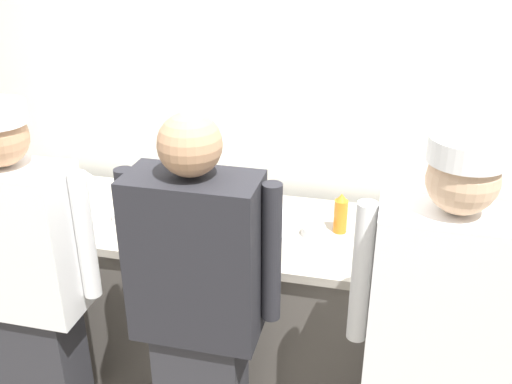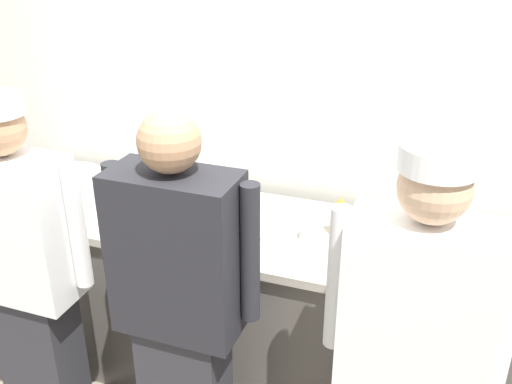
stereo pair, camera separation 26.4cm
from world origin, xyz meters
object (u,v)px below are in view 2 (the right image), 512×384
at_px(chef_center, 181,308).
at_px(chef_far_right, 409,364).
at_px(ramekin_red_sauce, 311,233).
at_px(ramekin_orange_sauce, 388,239).
at_px(ramekin_green_sauce, 126,209).
at_px(squeeze_bottle_secondary, 340,218).
at_px(plate_stack_rear, 161,197).
at_px(chef_near_left, 27,273).
at_px(plate_stack_front, 434,245).
at_px(ramekin_yellow_sauce, 63,174).
at_px(chefs_knife, 486,252).
at_px(sheet_tray, 241,220).
at_px(mixing_bowl_steel, 67,188).

xyz_separation_m(chef_center, chef_far_right, (0.85, -0.02, 0.01)).
bearing_deg(ramekin_red_sauce, ramekin_orange_sauce, 11.91).
bearing_deg(ramekin_green_sauce, squeeze_bottle_secondary, 7.12).
bearing_deg(plate_stack_rear, chef_center, -56.73).
relative_size(chef_near_left, chef_center, 0.99).
xyz_separation_m(chef_center, plate_stack_front, (0.87, 0.72, 0.06)).
xyz_separation_m(chef_near_left, ramekin_red_sauce, (1.06, 0.64, 0.06)).
bearing_deg(chef_near_left, ramekin_yellow_sauce, 117.38).
distance_m(chef_far_right, plate_stack_front, 0.74).
distance_m(ramekin_red_sauce, ramekin_yellow_sauce, 1.49).
bearing_deg(ramekin_green_sauce, chef_center, -44.29).
bearing_deg(ramekin_orange_sauce, chef_far_right, -76.49).
bearing_deg(squeeze_bottle_secondary, ramekin_green_sauce, -172.88).
bearing_deg(ramekin_red_sauce, ramekin_yellow_sauce, 172.71).
xyz_separation_m(plate_stack_rear, ramekin_orange_sauce, (1.15, -0.02, -0.01)).
relative_size(plate_stack_rear, chefs_knife, 0.81).
bearing_deg(chef_far_right, chefs_knife, 73.46).
relative_size(plate_stack_front, chefs_knife, 0.83).
bearing_deg(squeeze_bottle_secondary, ramekin_red_sauce, -150.93).
bearing_deg(squeeze_bottle_secondary, sheet_tray, -176.35).
bearing_deg(ramekin_yellow_sauce, chef_far_right, -23.04).
bearing_deg(chef_center, chef_far_right, -1.50).
height_order(squeeze_bottle_secondary, ramekin_orange_sauce, squeeze_bottle_secondary).
height_order(chef_far_right, squeeze_bottle_secondary, chef_far_right).
relative_size(chef_far_right, mixing_bowl_steel, 4.20).
distance_m(ramekin_red_sauce, chefs_knife, 0.76).
height_order(chef_near_left, mixing_bowl_steel, chef_near_left).
distance_m(chef_center, ramekin_orange_sauce, 0.98).
relative_size(ramekin_yellow_sauce, ramekin_green_sauce, 1.03).
distance_m(chef_center, chef_far_right, 0.85).
bearing_deg(ramekin_orange_sauce, squeeze_bottle_secondary, -177.91).
bearing_deg(chefs_knife, ramekin_yellow_sauce, 178.44).
height_order(mixing_bowl_steel, sheet_tray, mixing_bowl_steel).
distance_m(plate_stack_rear, ramekin_orange_sauce, 1.15).
bearing_deg(plate_stack_rear, chefs_knife, 1.36).
height_order(plate_stack_front, ramekin_green_sauce, plate_stack_front).
bearing_deg(chefs_knife, mixing_bowl_steel, -175.25).
bearing_deg(chef_center, sheet_tray, 91.31).
relative_size(chef_center, chef_far_right, 1.00).
height_order(ramekin_red_sauce, ramekin_yellow_sauce, ramekin_red_sauce).
xyz_separation_m(plate_stack_front, plate_stack_rear, (-1.34, 0.01, 0.01)).
bearing_deg(chef_far_right, ramekin_orange_sauce, 103.51).
height_order(chef_far_right, sheet_tray, chef_far_right).
bearing_deg(plate_stack_front, chef_near_left, -155.59).
distance_m(sheet_tray, squeeze_bottle_secondary, 0.47).
bearing_deg(ramekin_yellow_sauce, plate_stack_front, -3.01).
height_order(sheet_tray, ramekin_red_sauce, ramekin_red_sauce).
relative_size(chef_near_left, ramekin_red_sauce, 14.92).
distance_m(plate_stack_front, ramekin_yellow_sauce, 2.02).
height_order(mixing_bowl_steel, ramekin_red_sauce, mixing_bowl_steel).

